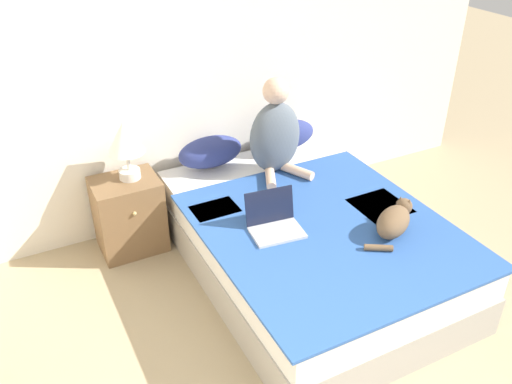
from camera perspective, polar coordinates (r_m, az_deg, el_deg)
wall_back at (r=4.05m, az=-8.29°, el=13.24°), size 5.58×0.05×2.55m
bed at (r=3.79m, az=5.51°, el=-5.43°), size 1.51×2.11×0.51m
pillow_near at (r=4.15m, az=-4.83°, el=4.22°), size 0.51×0.24×0.24m
pillow_far at (r=4.41m, az=3.11°, el=6.00°), size 0.51×0.24×0.24m
person_sitting at (r=3.99m, az=2.06°, el=6.13°), size 0.40×0.39×0.73m
cat_tabby at (r=3.49m, az=14.35°, el=-2.93°), size 0.47×0.31×0.18m
laptop_open at (r=3.44m, az=1.94°, el=-3.27°), size 0.35×0.31×0.24m
nightstand at (r=4.11m, az=-13.22°, el=-2.35°), size 0.47×0.40×0.58m
table_lamp at (r=3.85m, az=-13.61°, el=5.34°), size 0.26×0.26×0.45m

